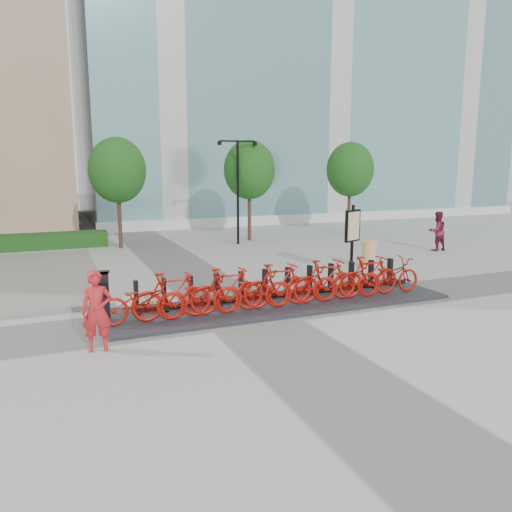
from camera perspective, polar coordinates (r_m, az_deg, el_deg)
name	(u,v)px	position (r m, az deg, el deg)	size (l,w,h in m)	color
ground	(243,313)	(13.16, -1.52, -6.53)	(120.00, 120.00, 0.00)	#A9A9A9
glass_building	(288,62)	(42.85, 3.72, 21.30)	(32.00, 16.00, 24.00)	#49686F
hedge_b	(40,241)	(25.20, -23.47, 1.55)	(6.00, 1.20, 0.70)	#204A1A
tree_1	(117,170)	(23.95, -15.57, 9.40)	(2.60, 2.60, 5.10)	#513729
tree_2	(249,170)	(25.60, -0.77, 9.81)	(2.60, 2.60, 5.10)	#513729
tree_3	(350,170)	(28.38, 10.71, 9.68)	(2.60, 2.60, 5.10)	#513729
streetlamp	(238,180)	(24.31, -2.10, 8.70)	(2.00, 0.20, 5.00)	black
dock_pad	(283,303)	(13.91, 3.05, -5.44)	(9.60, 2.40, 0.08)	#2A2A30
dock_rail_posts	(277,283)	(14.23, 2.46, -3.14)	(8.02, 0.50, 0.85)	black
bike_0	(142,301)	(12.29, -12.88, -5.03)	(0.71, 2.04, 1.07)	#A61108
bike_1	(172,296)	(12.41, -9.60, -4.49)	(0.56, 1.98, 1.19)	#A61108
bike_2	(200,295)	(12.59, -6.40, -4.46)	(0.71, 2.04, 1.07)	#A61108
bike_3	(227,290)	(12.79, -3.30, -3.91)	(0.56, 1.98, 1.19)	#A61108
bike_4	(253,290)	(13.05, -0.30, -3.87)	(0.71, 2.04, 1.07)	#A61108
bike_5	(278,285)	(13.32, 2.57, -3.33)	(0.56, 1.98, 1.19)	#A61108
bike_6	(302,285)	(13.65, 5.31, -3.28)	(0.71, 2.04, 1.07)	#A61108
bike_7	(325,280)	(13.98, 7.93, -2.76)	(0.56, 1.98, 1.19)	#A61108
bike_8	(347,280)	(14.36, 10.40, -2.72)	(0.71, 2.04, 1.07)	#A61108
bike_9	(369,276)	(14.75, 12.76, -2.23)	(0.56, 1.98, 1.19)	#A61108
bike_10	(389,276)	(15.18, 14.97, -2.20)	(0.71, 2.04, 1.07)	#A61108
kiosk	(102,297)	(12.59, -17.17, -4.45)	(0.42, 0.36, 1.30)	black
worker_red	(97,311)	(10.85, -17.74, -6.01)	(0.62, 0.41, 1.71)	red
pedestrian	(437,231)	(24.01, 19.99, 2.70)	(0.87, 0.68, 1.78)	maroon
construction_barrel	(369,254)	(19.39, 12.79, 0.23)	(0.53, 0.53, 1.01)	orange
map_sign	(353,229)	(17.82, 10.98, 3.07)	(0.78, 0.43, 2.46)	black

